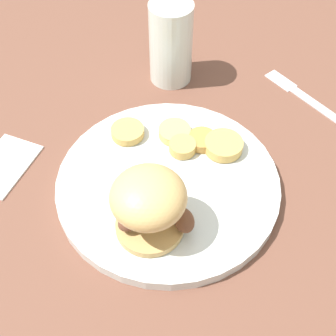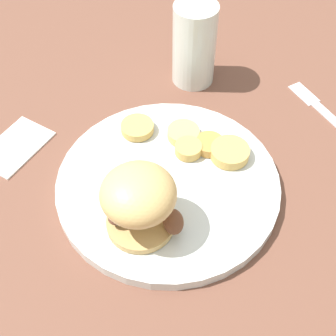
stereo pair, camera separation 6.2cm
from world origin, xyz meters
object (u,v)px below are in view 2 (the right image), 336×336
dinner_plate (168,183)px  fork (324,112)px  sandwich (139,199)px  drinking_glass (194,45)px

dinner_plate → fork: bearing=95.0°
dinner_plate → fork: 0.29m
sandwich → drinking_glass: drinking_glass is taller
dinner_plate → drinking_glass: bearing=143.7°
dinner_plate → fork: (-0.03, 0.29, -0.01)m
sandwich → drinking_glass: size_ratio=0.71×
sandwich → fork: sandwich is taller
dinner_plate → sandwich: sandwich is taller
sandwich → fork: 0.37m
dinner_plate → fork: dinner_plate is taller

